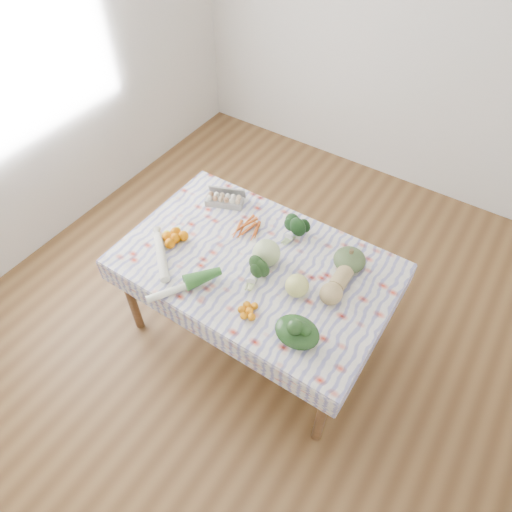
{
  "coord_description": "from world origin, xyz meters",
  "views": [
    {
      "loc": [
        1.0,
        -1.52,
        2.88
      ],
      "look_at": [
        0.0,
        0.0,
        0.82
      ],
      "focal_mm": 32.0,
      "sensor_mm": 36.0,
      "label": 1
    }
  ],
  "objects_px": {
    "dining_table": "(256,271)",
    "cabbage": "(266,253)",
    "kabocha_squash": "(350,260)",
    "butternut_squash": "(337,284)",
    "grapefruit": "(297,286)",
    "egg_carton": "(224,201)"
  },
  "relations": [
    {
      "from": "dining_table",
      "to": "cabbage",
      "type": "bearing_deg",
      "value": 33.42
    },
    {
      "from": "dining_table",
      "to": "cabbage",
      "type": "xyz_separation_m",
      "value": [
        0.05,
        0.03,
        0.17
      ]
    },
    {
      "from": "dining_table",
      "to": "kabocha_squash",
      "type": "relative_size",
      "value": 8.28
    },
    {
      "from": "butternut_squash",
      "to": "grapefruit",
      "type": "relative_size",
      "value": 2.05
    },
    {
      "from": "dining_table",
      "to": "butternut_squash",
      "type": "bearing_deg",
      "value": 8.11
    },
    {
      "from": "cabbage",
      "to": "grapefruit",
      "type": "bearing_deg",
      "value": -20.52
    },
    {
      "from": "butternut_squash",
      "to": "kabocha_squash",
      "type": "bearing_deg",
      "value": 93.54
    },
    {
      "from": "cabbage",
      "to": "kabocha_squash",
      "type": "bearing_deg",
      "value": 29.38
    },
    {
      "from": "egg_carton",
      "to": "butternut_squash",
      "type": "height_order",
      "value": "butternut_squash"
    },
    {
      "from": "egg_carton",
      "to": "dining_table",
      "type": "bearing_deg",
      "value": -56.52
    },
    {
      "from": "kabocha_squash",
      "to": "butternut_squash",
      "type": "bearing_deg",
      "value": -84.48
    },
    {
      "from": "kabocha_squash",
      "to": "egg_carton",
      "type": "bearing_deg",
      "value": 177.45
    },
    {
      "from": "kabocha_squash",
      "to": "butternut_squash",
      "type": "height_order",
      "value": "butternut_squash"
    },
    {
      "from": "kabocha_squash",
      "to": "cabbage",
      "type": "height_order",
      "value": "cabbage"
    },
    {
      "from": "dining_table",
      "to": "grapefruit",
      "type": "relative_size",
      "value": 11.66
    },
    {
      "from": "butternut_squash",
      "to": "dining_table",
      "type": "bearing_deg",
      "value": -173.87
    },
    {
      "from": "cabbage",
      "to": "grapefruit",
      "type": "height_order",
      "value": "cabbage"
    },
    {
      "from": "cabbage",
      "to": "butternut_squash",
      "type": "relative_size",
      "value": 0.6
    },
    {
      "from": "egg_carton",
      "to": "kabocha_squash",
      "type": "xyz_separation_m",
      "value": [
        0.96,
        -0.04,
        0.03
      ]
    },
    {
      "from": "egg_carton",
      "to": "grapefruit",
      "type": "relative_size",
      "value": 1.86
    },
    {
      "from": "dining_table",
      "to": "kabocha_squash",
      "type": "height_order",
      "value": "kabocha_squash"
    },
    {
      "from": "egg_carton",
      "to": "kabocha_squash",
      "type": "distance_m",
      "value": 0.96
    }
  ]
}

